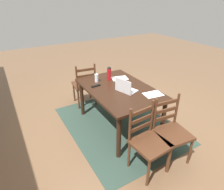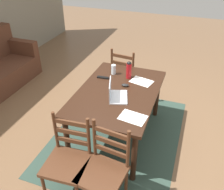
# 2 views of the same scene
# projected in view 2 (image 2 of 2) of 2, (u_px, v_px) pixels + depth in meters

# --- Properties ---
(ground_plane) EXTENTS (14.00, 14.00, 0.00)m
(ground_plane) POSITION_uv_depth(u_px,v_px,m) (117.00, 135.00, 3.61)
(ground_plane) COLOR brown
(area_rug) EXTENTS (2.30, 1.75, 0.01)m
(area_rug) POSITION_uv_depth(u_px,v_px,m) (117.00, 135.00, 3.60)
(area_rug) COLOR #2D4238
(area_rug) RESTS_ON ground
(dining_table) EXTENTS (1.51, 1.01, 0.77)m
(dining_table) POSITION_uv_depth(u_px,v_px,m) (118.00, 97.00, 3.24)
(dining_table) COLOR black
(dining_table) RESTS_ON ground
(chair_right_far) EXTENTS (0.49, 0.49, 0.95)m
(chair_right_far) POSITION_uv_depth(u_px,v_px,m) (126.00, 74.00, 4.24)
(chair_right_far) COLOR #4C2B19
(chair_right_far) RESTS_ON ground
(chair_left_far) EXTENTS (0.47, 0.47, 0.95)m
(chair_left_far) POSITION_uv_depth(u_px,v_px,m) (68.00, 161.00, 2.59)
(chair_left_far) COLOR #4C2B19
(chair_left_far) RESTS_ON ground
(chair_left_near) EXTENTS (0.49, 0.49, 0.95)m
(chair_left_near) POSITION_uv_depth(u_px,v_px,m) (104.00, 171.00, 2.47)
(chair_left_near) COLOR #4C2B19
(chair_left_near) RESTS_ON ground
(laptop) EXTENTS (0.37, 0.31, 0.23)m
(laptop) POSITION_uv_depth(u_px,v_px,m) (115.00, 94.00, 3.03)
(laptop) COLOR silver
(laptop) RESTS_ON dining_table
(water_bottle) EXTENTS (0.07, 0.07, 0.26)m
(water_bottle) POSITION_uv_depth(u_px,v_px,m) (129.00, 69.00, 3.42)
(water_bottle) COLOR #A81419
(water_bottle) RESTS_ON dining_table
(drinking_glass) EXTENTS (0.07, 0.07, 0.15)m
(drinking_glass) POSITION_uv_depth(u_px,v_px,m) (114.00, 70.00, 3.55)
(drinking_glass) COLOR silver
(drinking_glass) RESTS_ON dining_table
(computer_mouse) EXTENTS (0.07, 0.11, 0.03)m
(computer_mouse) POSITION_uv_depth(u_px,v_px,m) (125.00, 85.00, 3.28)
(computer_mouse) COLOR black
(computer_mouse) RESTS_ON dining_table
(tv_remote) EXTENTS (0.06, 0.17, 0.02)m
(tv_remote) POSITION_uv_depth(u_px,v_px,m) (103.00, 77.00, 3.48)
(tv_remote) COLOR black
(tv_remote) RESTS_ON dining_table
(paper_stack_left) EXTENTS (0.28, 0.34, 0.00)m
(paper_stack_left) POSITION_uv_depth(u_px,v_px,m) (142.00, 81.00, 3.40)
(paper_stack_left) COLOR white
(paper_stack_left) RESTS_ON dining_table
(paper_stack_right) EXTENTS (0.25, 0.32, 0.00)m
(paper_stack_right) POSITION_uv_depth(u_px,v_px,m) (133.00, 117.00, 2.72)
(paper_stack_right) COLOR white
(paper_stack_right) RESTS_ON dining_table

